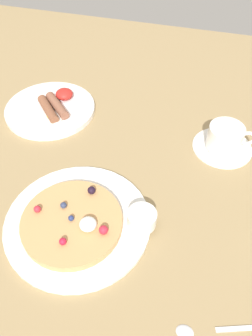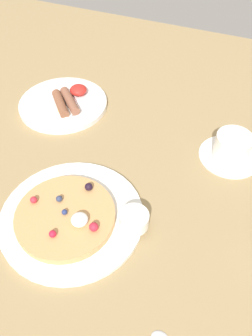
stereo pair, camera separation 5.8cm
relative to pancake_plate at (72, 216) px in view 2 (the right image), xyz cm
name	(u,v)px [view 2 (the right image)]	position (x,y,z in cm)	size (l,w,h in cm)	color
ground_plane	(112,179)	(2.48, 13.45, -2.01)	(180.40, 153.88, 3.00)	#987F54
pancake_plate	(72,216)	(0.00, 0.00, 0.00)	(28.54, 28.54, 1.02)	white
pancake_with_berries	(66,216)	(-0.45, -1.15, 1.46)	(19.45, 19.45, 3.63)	tan
syrup_ramekin	(134,220)	(12.15, 2.78, 2.13)	(5.67, 5.67, 3.14)	white
breakfast_plate	(63,104)	(-19.97, 31.20, 0.19)	(23.75, 23.75, 1.40)	white
fried_breakfast	(69,100)	(-18.11, 31.25, 1.97)	(10.59, 14.09, 2.77)	brown
coffee_saucer	(229,156)	(25.57, 29.23, -0.16)	(14.10, 14.10, 0.70)	white
coffee_cup	(233,146)	(25.73, 29.25, 3.10)	(11.11, 8.15, 5.61)	white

